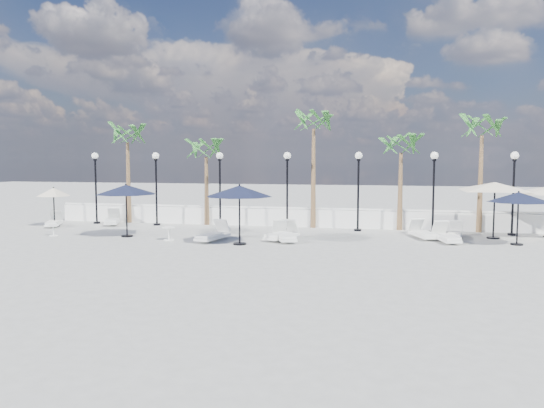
% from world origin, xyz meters
% --- Properties ---
extents(ground, '(100.00, 100.00, 0.00)m').
position_xyz_m(ground, '(0.00, 0.00, 0.00)').
color(ground, gray).
rests_on(ground, ground).
extents(balustrade, '(26.00, 0.30, 1.01)m').
position_xyz_m(balustrade, '(0.00, 7.50, 0.47)').
color(balustrade, white).
rests_on(balustrade, ground).
extents(lamppost_0, '(0.36, 0.36, 3.84)m').
position_xyz_m(lamppost_0, '(-10.50, 6.50, 2.49)').
color(lamppost_0, black).
rests_on(lamppost_0, ground).
extents(lamppost_1, '(0.36, 0.36, 3.84)m').
position_xyz_m(lamppost_1, '(-7.00, 6.50, 2.49)').
color(lamppost_1, black).
rests_on(lamppost_1, ground).
extents(lamppost_2, '(0.36, 0.36, 3.84)m').
position_xyz_m(lamppost_2, '(-3.50, 6.50, 2.49)').
color(lamppost_2, black).
rests_on(lamppost_2, ground).
extents(lamppost_3, '(0.36, 0.36, 3.84)m').
position_xyz_m(lamppost_3, '(0.00, 6.50, 2.49)').
color(lamppost_3, black).
rests_on(lamppost_3, ground).
extents(lamppost_4, '(0.36, 0.36, 3.84)m').
position_xyz_m(lamppost_4, '(3.50, 6.50, 2.49)').
color(lamppost_4, black).
rests_on(lamppost_4, ground).
extents(lamppost_5, '(0.36, 0.36, 3.84)m').
position_xyz_m(lamppost_5, '(7.00, 6.50, 2.49)').
color(lamppost_5, black).
rests_on(lamppost_5, ground).
extents(lamppost_6, '(0.36, 0.36, 3.84)m').
position_xyz_m(lamppost_6, '(10.50, 6.50, 2.49)').
color(lamppost_6, black).
rests_on(lamppost_6, ground).
extents(palm_0, '(2.60, 2.60, 5.50)m').
position_xyz_m(palm_0, '(-9.00, 7.30, 4.53)').
color(palm_0, brown).
rests_on(palm_0, ground).
extents(palm_1, '(2.60, 2.60, 4.70)m').
position_xyz_m(palm_1, '(-4.50, 7.30, 3.75)').
color(palm_1, brown).
rests_on(palm_1, ground).
extents(palm_2, '(2.60, 2.60, 6.10)m').
position_xyz_m(palm_2, '(1.20, 7.30, 5.12)').
color(palm_2, brown).
rests_on(palm_2, ground).
extents(palm_3, '(2.60, 2.60, 4.90)m').
position_xyz_m(palm_3, '(5.50, 7.30, 3.95)').
color(palm_3, brown).
rests_on(palm_3, ground).
extents(palm_4, '(2.60, 2.60, 5.70)m').
position_xyz_m(palm_4, '(9.20, 7.30, 4.73)').
color(palm_4, brown).
rests_on(palm_4, ground).
extents(lounger_0, '(1.38, 2.13, 0.76)m').
position_xyz_m(lounger_0, '(-9.42, 6.22, 0.26)').
color(lounger_0, white).
rests_on(lounger_0, ground).
extents(lounger_1, '(1.28, 1.92, 0.69)m').
position_xyz_m(lounger_1, '(-12.01, 4.90, 0.23)').
color(lounger_1, white).
rests_on(lounger_1, ground).
extents(lounger_2, '(1.07, 2.14, 0.77)m').
position_xyz_m(lounger_2, '(-2.42, 2.10, 0.26)').
color(lounger_2, white).
rests_on(lounger_2, ground).
extents(lounger_3, '(1.43, 2.11, 0.76)m').
position_xyz_m(lounger_3, '(0.57, 2.64, 0.25)').
color(lounger_3, white).
rests_on(lounger_3, ground).
extents(lounger_4, '(1.33, 2.07, 0.74)m').
position_xyz_m(lounger_4, '(0.43, 2.96, 0.25)').
color(lounger_4, white).
rests_on(lounger_4, ground).
extents(lounger_5, '(1.09, 2.10, 0.75)m').
position_xyz_m(lounger_5, '(7.33, 3.81, 0.25)').
color(lounger_5, white).
rests_on(lounger_5, ground).
extents(lounger_6, '(1.23, 2.05, 0.73)m').
position_xyz_m(lounger_6, '(6.43, 4.68, 0.25)').
color(lounger_6, white).
rests_on(lounger_6, ground).
extents(lounger_7, '(0.89, 1.85, 0.66)m').
position_xyz_m(lounger_7, '(7.83, 4.97, 0.22)').
color(lounger_7, white).
rests_on(lounger_7, ground).
extents(side_table_0, '(0.49, 0.49, 0.48)m').
position_xyz_m(side_table_0, '(-10.01, 1.95, 0.29)').
color(side_table_0, white).
rests_on(side_table_0, ground).
extents(side_table_1, '(0.60, 0.60, 0.58)m').
position_xyz_m(side_table_1, '(-4.32, 1.81, 0.35)').
color(side_table_1, white).
rests_on(side_table_1, ground).
extents(side_table_2, '(0.47, 0.47, 0.46)m').
position_xyz_m(side_table_2, '(6.05, 6.18, 0.28)').
color(side_table_2, white).
rests_on(side_table_2, ground).
extents(parasol_navy_left, '(2.72, 2.72, 2.41)m').
position_xyz_m(parasol_navy_left, '(-6.61, 2.43, 2.12)').
color(parasol_navy_left, black).
rests_on(parasol_navy_left, ground).
extents(parasol_navy_mid, '(2.78, 2.78, 2.49)m').
position_xyz_m(parasol_navy_mid, '(-1.03, 1.39, 2.19)').
color(parasol_navy_mid, black).
rests_on(parasol_navy_mid, ground).
extents(parasol_navy_right, '(2.48, 2.48, 2.22)m').
position_xyz_m(parasol_navy_right, '(10.09, 3.69, 1.95)').
color(parasol_navy_right, black).
rests_on(parasol_navy_right, ground).
extents(parasol_cream_sq_a, '(5.45, 5.45, 2.68)m').
position_xyz_m(parasol_cream_sq_a, '(9.48, 5.32, 2.48)').
color(parasol_cream_sq_a, black).
rests_on(parasol_cream_sq_a, ground).
extents(parasol_cream_small, '(1.68, 1.68, 2.06)m').
position_xyz_m(parasol_cream_small, '(-12.00, 4.93, 1.76)').
color(parasol_cream_small, black).
rests_on(parasol_cream_small, ground).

